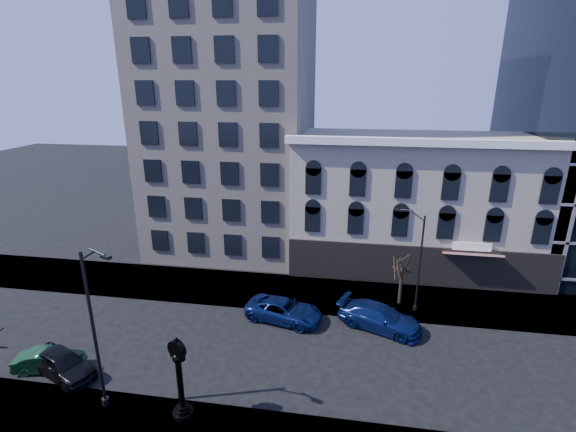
% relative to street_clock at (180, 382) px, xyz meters
% --- Properties ---
extents(ground, '(160.00, 160.00, 0.00)m').
position_rel_street_clock_xyz_m(ground, '(1.92, 6.07, -2.26)').
color(ground, black).
rests_on(ground, ground).
extents(sidewalk_far, '(160.00, 6.00, 0.12)m').
position_rel_street_clock_xyz_m(sidewalk_far, '(1.92, 14.07, -2.20)').
color(sidewalk_far, gray).
rests_on(sidewalk_far, ground).
extents(cream_tower, '(15.90, 15.40, 42.50)m').
position_rel_street_clock_xyz_m(cream_tower, '(-4.19, 24.96, 17.06)').
color(cream_tower, beige).
rests_on(cream_tower, ground).
extents(victorian_row, '(22.60, 11.19, 12.50)m').
position_rel_street_clock_xyz_m(victorian_row, '(13.92, 21.96, 3.74)').
color(victorian_row, '#A49987').
rests_on(victorian_row, ground).
extents(street_clock, '(1.07, 1.07, 4.73)m').
position_rel_street_clock_xyz_m(street_clock, '(0.00, 0.00, 0.00)').
color(street_clock, black).
rests_on(street_clock, sidewalk_near).
extents(street_lamp_near, '(2.33, 1.14, 9.46)m').
position_rel_street_clock_xyz_m(street_lamp_near, '(-3.77, -0.19, 5.00)').
color(street_lamp_near, black).
rests_on(street_lamp_near, sidewalk_near).
extents(street_lamp_far, '(1.96, 0.95, 7.97)m').
position_rel_street_clock_xyz_m(street_lamp_far, '(12.72, 12.89, 3.87)').
color(street_lamp_far, black).
rests_on(street_lamp_far, sidewalk_far).
extents(bare_tree_far, '(2.83, 2.83, 4.85)m').
position_rel_street_clock_xyz_m(bare_tree_far, '(12.18, 13.61, 1.51)').
color(bare_tree_far, black).
rests_on(bare_tree_far, sidewalk_far).
extents(car_near_a, '(5.05, 3.54, 1.60)m').
position_rel_street_clock_xyz_m(car_near_a, '(-8.31, 2.01, -1.46)').
color(car_near_a, black).
rests_on(car_near_a, ground).
extents(car_near_b, '(4.15, 2.24, 1.30)m').
position_rel_street_clock_xyz_m(car_near_b, '(-9.47, 2.33, -1.61)').
color(car_near_b, '#143F1E').
rests_on(car_near_b, ground).
extents(car_far_a, '(6.03, 3.75, 1.56)m').
position_rel_street_clock_xyz_m(car_far_a, '(3.63, 9.98, -1.48)').
color(car_far_a, '#0C194C').
rests_on(car_far_a, ground).
extents(car_far_b, '(6.35, 4.41, 1.71)m').
position_rel_street_clock_xyz_m(car_far_b, '(10.47, 10.01, -1.41)').
color(car_far_b, '#0C194C').
rests_on(car_far_b, ground).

